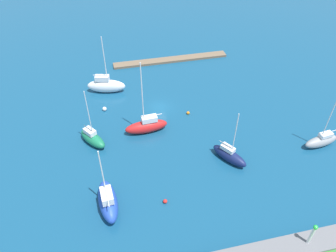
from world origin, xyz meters
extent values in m
plane|color=navy|center=(0.00, 0.00, 0.00)|extent=(160.00, 160.00, 0.00)
cube|color=brown|center=(-6.49, -17.78, 0.27)|extent=(27.84, 2.38, 0.55)
cylinder|color=silver|center=(-12.25, 33.35, 2.87)|extent=(0.36, 0.36, 3.20)
sphere|color=green|center=(-12.25, 33.35, 4.72)|extent=(0.56, 0.56, 0.56)
ellipsoid|color=#19724C|center=(13.36, 7.46, 0.99)|extent=(5.21, 6.15, 1.98)
cube|color=silver|center=(13.64, 7.06, 2.40)|extent=(2.29, 2.51, 0.84)
cylinder|color=silver|center=(13.19, 7.70, 6.54)|extent=(0.14, 0.14, 9.10)
cylinder|color=silver|center=(13.83, 6.79, 2.97)|extent=(1.38, 1.90, 0.12)
ellipsoid|color=red|center=(3.76, 6.53, 1.16)|extent=(7.82, 2.65, 2.33)
cube|color=silver|center=(3.15, 6.50, 2.83)|extent=(2.84, 1.49, 1.00)
cylinder|color=silver|center=(4.15, 6.55, 8.28)|extent=(0.19, 0.19, 11.91)
cylinder|color=silver|center=(2.48, 6.47, 3.48)|extent=(3.33, 0.32, 0.15)
ellipsoid|color=gray|center=(-24.88, 16.86, 1.01)|extent=(6.55, 2.62, 2.02)
cube|color=silver|center=(-25.39, 16.80, 2.36)|extent=(2.41, 1.39, 0.68)
cylinder|color=silver|center=(-24.56, 16.90, 6.62)|extent=(0.15, 0.15, 9.20)
cylinder|color=silver|center=(-26.08, 16.72, 2.85)|extent=(3.05, 0.49, 0.12)
ellipsoid|color=#141E4C|center=(-8.26, 16.62, 1.02)|extent=(5.08, 6.44, 2.03)
cube|color=silver|center=(-7.98, 16.18, 2.40)|extent=(2.20, 2.56, 0.72)
cylinder|color=silver|center=(-8.44, 16.89, 6.00)|extent=(0.16, 0.16, 7.94)
cylinder|color=silver|center=(-7.73, 15.80, 2.91)|extent=(1.51, 2.25, 0.12)
ellipsoid|color=#2347B2|center=(11.86, 21.50, 1.43)|extent=(3.16, 7.49, 2.87)
cube|color=silver|center=(11.82, 22.08, 3.45)|extent=(1.76, 2.74, 1.17)
cylinder|color=silver|center=(11.89, 21.13, 6.94)|extent=(0.18, 0.18, 8.15)
cylinder|color=silver|center=(11.76, 22.83, 4.19)|extent=(0.41, 3.40, 0.14)
ellipsoid|color=white|center=(9.74, -7.91, 1.43)|extent=(8.24, 4.09, 2.86)
cube|color=silver|center=(10.35, -8.06, 3.39)|extent=(3.10, 2.01, 1.06)
cylinder|color=silver|center=(9.35, -7.82, 7.66)|extent=(0.19, 0.19, 9.59)
cylinder|color=silver|center=(10.70, -8.14, 4.07)|extent=(2.74, 0.80, 0.15)
sphere|color=white|center=(10.73, -1.45, 0.41)|extent=(0.82, 0.82, 0.82)
sphere|color=red|center=(3.84, 22.52, 0.31)|extent=(0.62, 0.62, 0.62)
sphere|color=orange|center=(-4.99, 3.32, 0.30)|extent=(0.60, 0.60, 0.60)
camera|label=1|loc=(9.70, 49.99, 38.88)|focal=34.26mm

